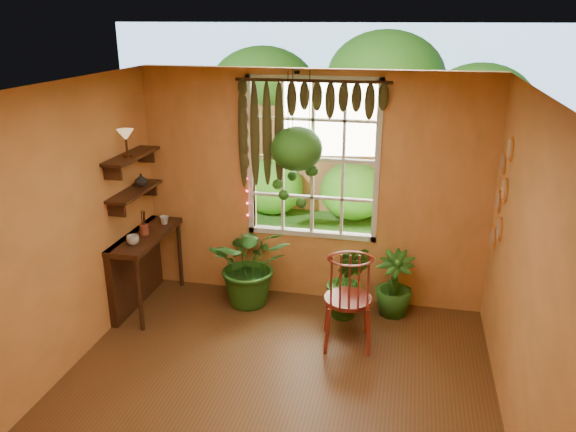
# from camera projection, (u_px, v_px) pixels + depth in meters

# --- Properties ---
(floor) EXTENTS (4.50, 4.50, 0.00)m
(floor) POSITION_uv_depth(u_px,v_px,m) (263.00, 414.00, 4.83)
(floor) COLOR #553918
(floor) RESTS_ON ground
(ceiling) EXTENTS (4.50, 4.50, 0.00)m
(ceiling) POSITION_uv_depth(u_px,v_px,m) (258.00, 96.00, 3.92)
(ceiling) COLOR white
(ceiling) RESTS_ON wall_back
(wall_back) EXTENTS (4.00, 0.00, 4.00)m
(wall_back) POSITION_uv_depth(u_px,v_px,m) (312.00, 190.00, 6.44)
(wall_back) COLOR #E3924D
(wall_back) RESTS_ON floor
(wall_left) EXTENTS (0.00, 4.50, 4.50)m
(wall_left) POSITION_uv_depth(u_px,v_px,m) (34.00, 250.00, 4.78)
(wall_left) COLOR #E3924D
(wall_left) RESTS_ON floor
(wall_right) EXTENTS (0.00, 4.50, 4.50)m
(wall_right) POSITION_uv_depth(u_px,v_px,m) (534.00, 298.00, 3.97)
(wall_right) COLOR #E3924D
(wall_right) RESTS_ON floor
(window) EXTENTS (1.52, 0.10, 1.86)m
(window) POSITION_uv_depth(u_px,v_px,m) (313.00, 159.00, 6.35)
(window) COLOR silver
(window) RESTS_ON wall_back
(valance_vine) EXTENTS (1.70, 0.12, 1.10)m
(valance_vine) POSITION_uv_depth(u_px,v_px,m) (304.00, 109.00, 6.07)
(valance_vine) COLOR #34170E
(valance_vine) RESTS_ON window
(string_lights) EXTENTS (0.03, 0.03, 1.54)m
(string_lights) POSITION_uv_depth(u_px,v_px,m) (246.00, 153.00, 6.41)
(string_lights) COLOR #FF2633
(string_lights) RESTS_ON window
(wall_plates) EXTENTS (0.04, 0.32, 1.10)m
(wall_plates) POSITION_uv_depth(u_px,v_px,m) (501.00, 196.00, 5.55)
(wall_plates) COLOR beige
(wall_plates) RESTS_ON wall_right
(counter_ledge) EXTENTS (0.40, 1.20, 0.90)m
(counter_ledge) POSITION_uv_depth(u_px,v_px,m) (139.00, 261.00, 6.50)
(counter_ledge) COLOR #34170E
(counter_ledge) RESTS_ON floor
(shelf_lower) EXTENTS (0.25, 0.90, 0.04)m
(shelf_lower) POSITION_uv_depth(u_px,v_px,m) (135.00, 191.00, 6.21)
(shelf_lower) COLOR #34170E
(shelf_lower) RESTS_ON wall_left
(shelf_upper) EXTENTS (0.25, 0.90, 0.04)m
(shelf_upper) POSITION_uv_depth(u_px,v_px,m) (132.00, 156.00, 6.08)
(shelf_upper) COLOR #34170E
(shelf_upper) RESTS_ON wall_left
(backyard) EXTENTS (14.00, 10.00, 12.00)m
(backyard) POSITION_uv_depth(u_px,v_px,m) (367.00, 125.00, 10.67)
(backyard) COLOR #1E5618
(backyard) RESTS_ON ground
(windsor_chair) EXTENTS (0.56, 0.58, 1.31)m
(windsor_chair) POSITION_uv_depth(u_px,v_px,m) (348.00, 313.00, 5.72)
(windsor_chair) COLOR maroon
(windsor_chair) RESTS_ON floor
(potted_plant_left) EXTENTS (1.06, 0.96, 1.02)m
(potted_plant_left) POSITION_uv_depth(u_px,v_px,m) (251.00, 264.00, 6.53)
(potted_plant_left) COLOR #195416
(potted_plant_left) RESTS_ON floor
(potted_plant_mid) EXTENTS (0.52, 0.43, 0.90)m
(potted_plant_mid) POSITION_uv_depth(u_px,v_px,m) (349.00, 281.00, 6.24)
(potted_plant_mid) COLOR #195416
(potted_plant_mid) RESTS_ON floor
(potted_plant_right) EXTENTS (0.49, 0.49, 0.76)m
(potted_plant_right) POSITION_uv_depth(u_px,v_px,m) (394.00, 284.00, 6.32)
(potted_plant_right) COLOR #195416
(potted_plant_right) RESTS_ON floor
(hanging_basket) EXTENTS (0.57, 0.57, 1.47)m
(hanging_basket) POSITION_uv_depth(u_px,v_px,m) (297.00, 153.00, 6.12)
(hanging_basket) COLOR black
(hanging_basket) RESTS_ON ceiling
(cup_a) EXTENTS (0.14, 0.14, 0.11)m
(cup_a) POSITION_uv_depth(u_px,v_px,m) (133.00, 240.00, 6.04)
(cup_a) COLOR silver
(cup_a) RESTS_ON counter_ledge
(cup_b) EXTENTS (0.13, 0.13, 0.10)m
(cup_b) POSITION_uv_depth(u_px,v_px,m) (164.00, 220.00, 6.65)
(cup_b) COLOR beige
(cup_b) RESTS_ON counter_ledge
(brush_jar) EXTENTS (0.10, 0.10, 0.36)m
(brush_jar) POSITION_uv_depth(u_px,v_px,m) (144.00, 223.00, 6.30)
(brush_jar) COLOR brown
(brush_jar) RESTS_ON counter_ledge
(shelf_vase) EXTENTS (0.16, 0.16, 0.14)m
(shelf_vase) POSITION_uv_depth(u_px,v_px,m) (141.00, 180.00, 6.32)
(shelf_vase) COLOR #B2AD99
(shelf_vase) RESTS_ON shelf_lower
(tiffany_lamp) EXTENTS (0.18, 0.18, 0.29)m
(tiffany_lamp) POSITION_uv_depth(u_px,v_px,m) (126.00, 137.00, 5.89)
(tiffany_lamp) COLOR #512E17
(tiffany_lamp) RESTS_ON shelf_upper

